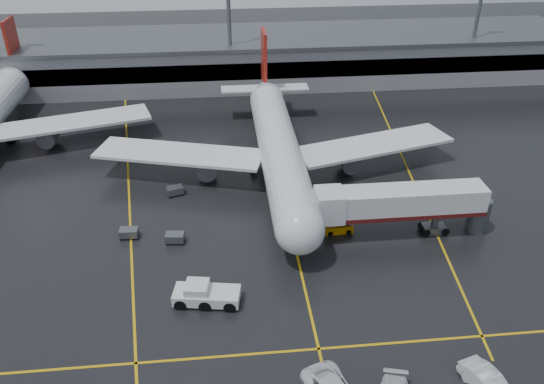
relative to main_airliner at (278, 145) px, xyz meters
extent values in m
plane|color=black|center=(0.00, -9.70, -4.21)|extent=(220.00, 220.00, 0.00)
cube|color=gold|center=(0.00, -9.70, -4.20)|extent=(0.25, 90.00, 0.02)
cube|color=gold|center=(0.00, -31.70, -4.20)|extent=(60.00, 0.25, 0.02)
cube|color=gold|center=(-20.00, 0.30, -4.20)|extent=(9.99, 69.35, 0.02)
cube|color=gold|center=(18.00, 0.30, -4.20)|extent=(7.57, 69.64, 0.02)
cube|color=gray|center=(0.00, 38.30, -0.21)|extent=(120.00, 18.00, 8.00)
cube|color=black|center=(0.00, 29.50, 0.29)|extent=(120.00, 0.40, 3.00)
cube|color=#595B60|center=(0.00, 38.30, 4.09)|extent=(122.00, 19.00, 0.60)
cylinder|color=#595B60|center=(-5.00, 32.30, 8.29)|extent=(0.70, 0.70, 25.00)
cylinder|color=#595B60|center=(40.00, 32.30, 8.29)|extent=(0.70, 0.70, 25.00)
cylinder|color=silver|center=(0.00, -1.70, -0.01)|extent=(5.20, 36.00, 5.20)
sphere|color=silver|center=(0.00, -19.70, -0.01)|extent=(5.20, 5.20, 5.20)
cone|color=silver|center=(0.00, 19.30, 0.59)|extent=(4.94, 8.00, 4.94)
cube|color=maroon|center=(0.00, 20.30, 5.49)|extent=(0.50, 5.50, 8.50)
cube|color=silver|center=(0.00, 19.30, 0.79)|extent=(14.00, 3.00, 0.25)
cube|color=silver|center=(-13.00, 0.30, -0.81)|extent=(22.80, 11.83, 0.40)
cube|color=silver|center=(13.00, 0.30, -0.81)|extent=(22.80, 11.83, 0.40)
cylinder|color=#595B60|center=(-9.50, -0.70, -2.21)|extent=(2.60, 4.50, 2.60)
cylinder|color=#595B60|center=(9.50, -0.70, -2.21)|extent=(2.60, 4.50, 2.60)
cylinder|color=#595B60|center=(0.00, -16.70, -3.21)|extent=(0.56, 0.56, 2.00)
cylinder|color=#595B60|center=(-3.20, 1.30, -3.21)|extent=(0.56, 0.56, 2.00)
cylinder|color=#595B60|center=(3.20, 1.30, -3.21)|extent=(0.56, 0.56, 2.00)
cylinder|color=black|center=(0.00, -16.70, -3.76)|extent=(0.40, 1.10, 1.10)
cylinder|color=black|center=(-3.20, 1.30, -3.66)|extent=(1.00, 1.40, 1.40)
cylinder|color=black|center=(3.20, 1.30, -3.66)|extent=(1.00, 1.40, 1.40)
cone|color=silver|center=(-42.00, 31.30, 0.59)|extent=(4.94, 8.00, 4.94)
cube|color=maroon|center=(-42.00, 32.30, 5.49)|extent=(0.50, 5.50, 8.50)
cube|color=silver|center=(-42.00, 31.30, 0.79)|extent=(14.00, 3.00, 0.25)
cube|color=silver|center=(-29.00, 12.30, -0.81)|extent=(22.80, 11.83, 0.40)
cylinder|color=#595B60|center=(-32.50, 11.30, -2.21)|extent=(2.60, 4.50, 2.60)
cylinder|color=#595B60|center=(-38.80, 13.30, -3.21)|extent=(0.56, 0.56, 2.00)
cylinder|color=black|center=(-38.80, 13.30, -3.66)|extent=(1.00, 1.40, 1.40)
cube|color=silver|center=(12.00, -15.70, 0.19)|extent=(18.00, 3.20, 3.00)
cube|color=#4C1211|center=(12.00, -15.70, -1.11)|extent=(18.00, 3.30, 0.50)
cube|color=silver|center=(3.80, -15.70, 0.19)|extent=(3.00, 3.40, 3.30)
cylinder|color=#595B60|center=(16.00, -15.70, -2.71)|extent=(0.80, 0.80, 3.00)
cube|color=#595B60|center=(16.00, -15.70, -3.76)|extent=(2.60, 1.60, 0.90)
cylinder|color=#595B60|center=(21.00, -15.70, -2.21)|extent=(2.40, 2.40, 4.00)
cylinder|color=black|center=(14.90, -15.70, -3.76)|extent=(0.90, 1.80, 0.90)
cylinder|color=black|center=(17.10, -15.70, -3.76)|extent=(0.90, 1.80, 0.90)
cube|color=silver|center=(-9.54, -24.77, -3.40)|extent=(6.59, 3.51, 1.07)
cube|color=silver|center=(-10.43, -24.62, -2.51)|extent=(2.47, 2.47, 0.89)
cube|color=black|center=(-10.43, -24.62, -2.51)|extent=(2.23, 2.23, 0.80)
cylinder|color=black|center=(-11.84, -24.38, -3.72)|extent=(1.59, 2.84, 1.16)
cylinder|color=black|center=(-9.54, -24.77, -3.72)|extent=(1.59, 2.84, 1.16)
cylinder|color=black|center=(-7.25, -25.16, -3.72)|extent=(1.59, 2.84, 1.16)
cube|color=#C97A00|center=(5.24, -14.57, -3.72)|extent=(3.29, 1.56, 0.98)
cube|color=#595B60|center=(5.24, -14.57, -2.79)|extent=(3.13, 1.02, 1.12)
cylinder|color=black|center=(4.18, -14.65, -3.94)|extent=(0.73, 1.55, 0.62)
cylinder|color=black|center=(6.30, -14.50, -3.94)|extent=(0.73, 1.55, 0.62)
cube|color=#595B60|center=(-13.05, -14.71, -3.56)|extent=(2.14, 1.52, 0.90)
cylinder|color=black|center=(-13.90, -15.12, -4.03)|extent=(0.40, 0.20, 0.40)
cylinder|color=black|center=(-12.31, -15.30, -4.03)|extent=(0.40, 0.20, 0.40)
cylinder|color=black|center=(-13.79, -14.13, -4.03)|extent=(0.40, 0.20, 0.40)
cylinder|color=black|center=(-12.20, -14.31, -4.03)|extent=(0.40, 0.20, 0.40)
cube|color=#595B60|center=(-18.21, -13.25, -3.56)|extent=(2.06, 1.40, 0.90)
cylinder|color=black|center=(-19.04, -13.71, -4.03)|extent=(0.40, 0.20, 0.40)
cylinder|color=black|center=(-17.44, -13.79, -4.03)|extent=(0.40, 0.20, 0.40)
cylinder|color=black|center=(-18.99, -12.71, -4.03)|extent=(0.40, 0.20, 0.40)
cylinder|color=black|center=(-17.39, -12.79, -4.03)|extent=(0.40, 0.20, 0.40)
cube|color=#595B60|center=(-13.56, -4.42, -3.56)|extent=(2.30, 1.85, 0.90)
cylinder|color=black|center=(-14.17, -5.14, -4.03)|extent=(0.40, 0.20, 0.40)
cylinder|color=black|center=(-12.65, -4.65, -4.03)|extent=(0.40, 0.20, 0.40)
cylinder|color=black|center=(-14.48, -4.19, -4.03)|extent=(0.40, 0.20, 0.40)
cylinder|color=black|center=(-12.96, -3.70, -4.03)|extent=(0.40, 0.20, 0.40)
camera|label=1|loc=(-7.41, -64.48, 31.46)|focal=36.03mm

